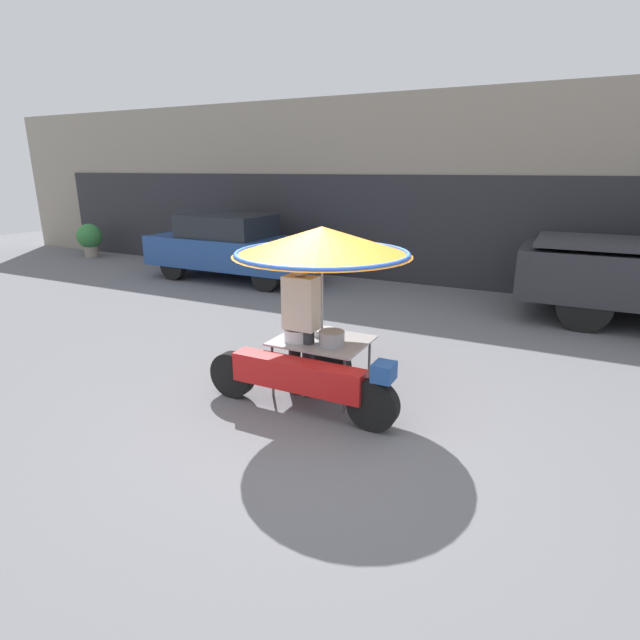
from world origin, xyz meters
The scene contains 6 objects.
ground_plane centered at (0.00, 0.00, 0.00)m, with size 36.00×36.00×0.00m, color slate.
shopfront_building centered at (0.00, 7.76, 2.04)m, with size 28.00×2.06×4.10m.
vendor_motorcycle_cart centered at (-0.23, 0.53, 1.53)m, with size 2.25×1.97×1.94m.
vendor_person centered at (-0.41, 0.43, 0.91)m, with size 0.38×0.22×1.62m.
parked_car centered at (-4.90, 5.27, 0.78)m, with size 4.17×1.65×1.51m.
potted_plant centered at (-10.59, 5.91, 0.56)m, with size 0.72×0.72×0.98m.
Camera 1 is at (2.19, -4.24, 2.53)m, focal length 28.00 mm.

